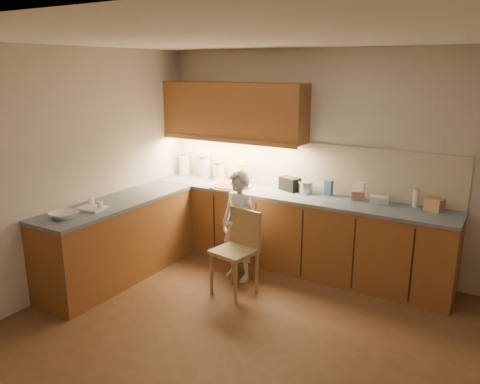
{
  "coord_description": "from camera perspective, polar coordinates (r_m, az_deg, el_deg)",
  "views": [
    {
      "loc": [
        1.84,
        -3.24,
        2.38
      ],
      "look_at": [
        -0.8,
        1.2,
        1.0
      ],
      "focal_mm": 35.0,
      "sensor_mm": 36.0,
      "label": 1
    }
  ],
  "objects": [
    {
      "name": "pizza_on_board",
      "position": [
        5.89,
        -1.21,
        0.83
      ],
      "size": [
        0.53,
        0.53,
        0.22
      ],
      "rotation": [
        0.0,
        0.0,
        0.19
      ],
      "color": "tan",
      "rests_on": "l_counter"
    },
    {
      "name": "canister_d",
      "position": [
        6.24,
        -2.58,
        2.58
      ],
      "size": [
        0.15,
        0.15,
        0.25
      ],
      "rotation": [
        0.0,
        0.0,
        -0.15
      ],
      "color": "white",
      "rests_on": "l_counter"
    },
    {
      "name": "flat_pack",
      "position": [
        5.41,
        16.61,
        -0.9
      ],
      "size": [
        0.23,
        0.19,
        0.08
      ],
      "primitive_type": "cube",
      "rotation": [
        0.0,
        0.0,
        0.27
      ],
      "color": "silver",
      "rests_on": "l_counter"
    },
    {
      "name": "wooden_chair",
      "position": [
        5.06,
        -0.18,
        -6.53
      ],
      "size": [
        0.47,
        0.47,
        0.91
      ],
      "rotation": [
        0.0,
        0.0,
        -0.17
      ],
      "color": "tan",
      "rests_on": "ground"
    },
    {
      "name": "white_bottle",
      "position": [
        5.49,
        14.59,
        0.11
      ],
      "size": [
        0.07,
        0.07,
        0.2
      ],
      "primitive_type": "cube",
      "rotation": [
        0.0,
        0.0,
        -0.02
      ],
      "color": "white",
      "rests_on": "l_counter"
    },
    {
      "name": "blue_box",
      "position": [
        5.59,
        10.76,
        0.5
      ],
      "size": [
        0.1,
        0.08,
        0.18
      ],
      "primitive_type": "cube",
      "rotation": [
        0.0,
        0.0,
        -0.16
      ],
      "color": "#315495",
      "rests_on": "l_counter"
    },
    {
      "name": "spice_jar_a",
      "position": [
        5.36,
        -17.71,
        -1.08
      ],
      "size": [
        0.07,
        0.07,
        0.09
      ],
      "primitive_type": "cylinder",
      "rotation": [
        0.0,
        0.0,
        0.01
      ],
      "color": "white",
      "rests_on": "l_counter"
    },
    {
      "name": "canister_b",
      "position": [
        6.42,
        -4.37,
        3.17
      ],
      "size": [
        0.17,
        0.17,
        0.3
      ],
      "rotation": [
        0.0,
        0.0,
        -0.32
      ],
      "color": "white",
      "rests_on": "l_counter"
    },
    {
      "name": "card_box_b",
      "position": [
        5.32,
        22.62,
        -1.41
      ],
      "size": [
        0.21,
        0.18,
        0.13
      ],
      "primitive_type": "cube",
      "rotation": [
        0.0,
        0.0,
        -0.32
      ],
      "color": "tan",
      "rests_on": "l_counter"
    },
    {
      "name": "room",
      "position": [
        3.79,
        1.1,
        4.25
      ],
      "size": [
        4.54,
        4.5,
        2.62
      ],
      "color": "#52341C",
      "rests_on": "ground"
    },
    {
      "name": "tall_jar",
      "position": [
        5.37,
        20.67,
        -0.66
      ],
      "size": [
        0.07,
        0.07,
        0.21
      ],
      "rotation": [
        0.0,
        0.0,
        0.37
      ],
      "color": "silver",
      "rests_on": "l_counter"
    },
    {
      "name": "upper_cabinets",
      "position": [
        5.97,
        -0.86,
        9.85
      ],
      "size": [
        1.95,
        0.36,
        0.73
      ],
      "color": "brown",
      "rests_on": "ground"
    },
    {
      "name": "canister_a",
      "position": [
        6.58,
        -6.8,
        3.43
      ],
      "size": [
        0.16,
        0.16,
        0.31
      ],
      "rotation": [
        0.0,
        0.0,
        0.21
      ],
      "color": "silver",
      "rests_on": "l_counter"
    },
    {
      "name": "canister_c",
      "position": [
        6.35,
        -4.39,
        3.08
      ],
      "size": [
        0.17,
        0.17,
        0.31
      ],
      "rotation": [
        0.0,
        0.0,
        -0.36
      ],
      "color": "silver",
      "rests_on": "l_counter"
    },
    {
      "name": "child",
      "position": [
        5.31,
        -0.16,
        -4.21
      ],
      "size": [
        0.51,
        0.39,
        1.27
      ],
      "primitive_type": "imported",
      "rotation": [
        0.0,
        0.0,
        -0.19
      ],
      "color": "silver",
      "rests_on": "ground"
    },
    {
      "name": "card_box_a",
      "position": [
        5.47,
        14.16,
        -0.41
      ],
      "size": [
        0.17,
        0.14,
        0.1
      ],
      "primitive_type": "cube",
      "rotation": [
        0.0,
        0.0,
        0.32
      ],
      "color": "#AB7D5C",
      "rests_on": "l_counter"
    },
    {
      "name": "mixing_bowl",
      "position": [
        5.0,
        -20.69,
        -2.64
      ],
      "size": [
        0.29,
        0.29,
        0.07
      ],
      "primitive_type": "imported",
      "rotation": [
        0.0,
        0.0,
        -0.09
      ],
      "color": "white",
      "rests_on": "l_counter"
    },
    {
      "name": "toaster",
      "position": [
        5.74,
        6.09,
        0.99
      ],
      "size": [
        0.29,
        0.23,
        0.17
      ],
      "rotation": [
        0.0,
        0.0,
        -0.37
      ],
      "color": "black",
      "rests_on": "l_counter"
    },
    {
      "name": "oil_jug",
      "position": [
        6.07,
        0.25,
        2.38
      ],
      "size": [
        0.11,
        0.09,
        0.3
      ],
      "rotation": [
        0.0,
        0.0,
        -0.13
      ],
      "color": "gold",
      "rests_on": "l_counter"
    },
    {
      "name": "steel_pot",
      "position": [
        5.65,
        7.98,
        0.59
      ],
      "size": [
        0.19,
        0.19,
        0.14
      ],
      "color": "#B1B0B5",
      "rests_on": "l_counter"
    },
    {
      "name": "l_counter",
      "position": [
        5.61,
        -0.83,
        -5.05
      ],
      "size": [
        3.77,
        2.62,
        0.92
      ],
      "color": "brown",
      "rests_on": "ground"
    },
    {
      "name": "spice_jar_b",
      "position": [
        5.18,
        -16.69,
        -1.58
      ],
      "size": [
        0.07,
        0.07,
        0.08
      ],
      "primitive_type": "cylinder",
      "rotation": [
        0.0,
        0.0,
        -0.13
      ],
      "color": "white",
      "rests_on": "l_counter"
    },
    {
      "name": "backsplash",
      "position": [
        5.79,
        7.62,
        3.18
      ],
      "size": [
        3.75,
        0.02,
        0.58
      ],
      "primitive_type": "cube",
      "color": "beige",
      "rests_on": "l_counter"
    },
    {
      "name": "dough_cloth",
      "position": [
        5.22,
        -17.6,
        -1.88
      ],
      "size": [
        0.31,
        0.26,
        0.02
      ],
      "primitive_type": "cube",
      "rotation": [
        0.0,
        0.0,
        0.14
      ],
      "color": "silver",
      "rests_on": "l_counter"
    }
  ]
}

